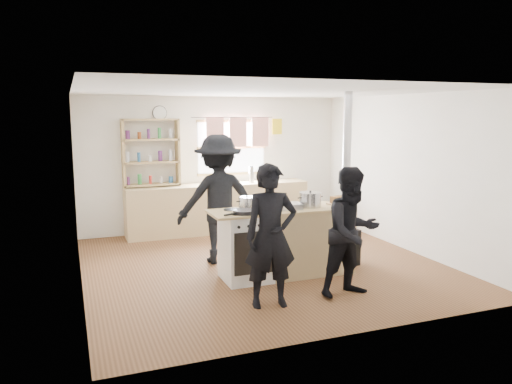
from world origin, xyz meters
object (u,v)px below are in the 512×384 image
Objects in this scene: person_near_left at (271,236)px; person_near_right at (352,232)px; stockpot_stove at (247,203)px; person_far at (219,199)px; cooking_island at (287,242)px; stockpot_counter at (310,200)px; roast_tray at (288,206)px; flue_heater at (345,221)px; thermos at (251,175)px; skillet_greens at (244,212)px; bread_board at (338,201)px.

person_near_left reaches higher than person_near_right.
stockpot_stove is 0.14× the size of person_near_left.
person_far is (-0.06, 1.88, 0.12)m from person_near_left.
cooking_island is 6.45× the size of stockpot_counter.
roast_tray is at bearing -174.61° from stockpot_counter.
stockpot_counter is at bearing -11.77° from stockpot_stove.
flue_heater reaches higher than stockpot_stove.
flue_heater is 1.88m from person_far.
roast_tray is 0.35m from stockpot_counter.
person_near_right is 2.21m from person_far.
person_near_right is at bearing -50.59° from stockpot_stove.
thermos is at bearing -120.84° from person_far.
person_far reaches higher than stockpot_stove.
cooking_island is 0.79× the size of flue_heater.
cooking_island is at bearing 76.72° from roast_tray.
stockpot_stove is (-0.52, 0.15, 0.55)m from cooking_island.
person_near_right reaches higher than stockpot_counter.
person_near_right is (1.04, -0.04, -0.04)m from person_near_left.
person_near_left reaches higher than cooking_island.
skillet_greens is 0.24× the size of person_near_right.
person_near_right is (-0.37, -0.98, -0.20)m from bread_board.
skillet_greens reaches higher than cooking_island.
thermos is 3.76m from person_near_right.
flue_heater reaches higher than stockpot_counter.
person_near_left is at bearing -107.04° from thermos.
stockpot_stove is 1.57m from flue_heater.
roast_tray is 1.67× the size of stockpot_stove.
stockpot_stove reaches higher than cooking_island.
roast_tray is (-0.52, -2.83, -0.07)m from thermos.
bread_board is 0.17× the size of person_far.
stockpot_counter is 1.40m from person_far.
person_near_left is at bearing -136.23° from stockpot_counter.
person_far is at bearing 99.92° from person_near_left.
skillet_greens is at bearing -167.21° from cooking_island.
stockpot_counter is at bearing -177.22° from bread_board.
roast_tray is at bearing -167.42° from flue_heater.
stockpot_counter reaches higher than cooking_island.
stockpot_counter is at bearing -3.94° from cooking_island.
bread_board reaches higher than skillet_greens.
thermos reaches higher than roast_tray.
person_far is at bearing 112.85° from person_near_right.
flue_heater is at bearing 38.19° from bread_board.
thermos is 2.68m from flue_heater.
stockpot_stove is 1.31m from bread_board.
stockpot_stove is at bearing -111.48° from thermos.
flue_heater is (0.67, 0.19, -0.39)m from stockpot_counter.
roast_tray is 1.09m from person_near_left.
thermos reaches higher than cooking_island.
flue_heater is at bearing 55.86° from person_near_right.
thermos is 1.29× the size of stockpot_stove.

